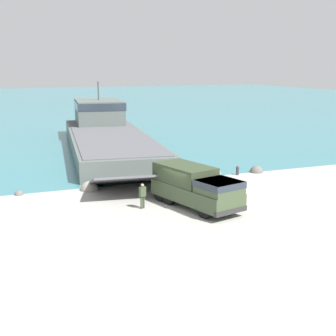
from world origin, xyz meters
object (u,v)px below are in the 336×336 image
landing_craft (106,132)px  moored_boat_a (103,114)px  soldier_on_ramp (142,194)px  mooring_bollard (238,170)px  military_truck (196,186)px

landing_craft → moored_boat_a: landing_craft is taller
soldier_on_ramp → mooring_bollard: size_ratio=2.13×
landing_craft → military_truck: 25.92m
military_truck → mooring_bollard: military_truck is taller
mooring_bollard → soldier_on_ramp: bearing=-149.8°
moored_boat_a → mooring_bollard: (-0.01, -48.90, -0.29)m
soldier_on_ramp → moored_boat_a: bearing=153.0°
military_truck → soldier_on_ramp: size_ratio=4.34×
military_truck → landing_craft: bearing=164.4°
moored_boat_a → mooring_bollard: 48.90m
landing_craft → mooring_bollard: bearing=-61.9°
soldier_on_ramp → landing_craft: bearing=155.4°
soldier_on_ramp → moored_boat_a: (10.80, 55.18, -0.26)m
landing_craft → military_truck: bearing=-83.3°
landing_craft → mooring_bollard: (6.98, -18.65, -1.29)m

